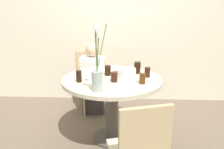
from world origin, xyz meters
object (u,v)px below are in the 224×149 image
(side_plate, at_px, (80,75))
(drink_glass_3, at_px, (79,76))
(chair_left_flank, at_px, (140,149))
(flower_vase, at_px, (97,70))
(drink_glass_0, at_px, (114,77))
(drink_glass_4, at_px, (142,79))
(drink_glass_5, at_px, (147,72))
(birthday_cake, at_px, (126,73))
(chair_far_back, at_px, (90,77))
(person_woman, at_px, (93,81))
(drink_glass_1, at_px, (108,70))
(drink_glass_2, at_px, (137,68))

(side_plate, bearing_deg, drink_glass_3, -81.02)
(chair_left_flank, distance_m, flower_vase, 0.77)
(chair_left_flank, xyz_separation_m, side_plate, (-0.63, 0.98, 0.28))
(flower_vase, height_order, drink_glass_0, flower_vase)
(drink_glass_4, distance_m, drink_glass_5, 0.24)
(chair_left_flank, distance_m, drink_glass_3, 1.01)
(chair_left_flank, distance_m, drink_glass_0, 0.87)
(flower_vase, relative_size, drink_glass_5, 5.88)
(chair_left_flank, bearing_deg, drink_glass_4, -111.18)
(chair_left_flank, height_order, drink_glass_0, chair_left_flank)
(flower_vase, xyz_separation_m, drink_glass_4, (0.43, 0.24, -0.16))
(birthday_cake, distance_m, drink_glass_5, 0.24)
(chair_left_flank, height_order, drink_glass_5, chair_left_flank)
(chair_left_flank, bearing_deg, chair_far_back, -85.99)
(drink_glass_3, bearing_deg, person_woman, 87.73)
(drink_glass_5, xyz_separation_m, person_woman, (-0.70, 0.65, -0.33))
(drink_glass_1, bearing_deg, drink_glass_2, 16.01)
(drink_glass_2, distance_m, drink_glass_4, 0.38)
(drink_glass_3, height_order, drink_glass_4, drink_glass_3)
(drink_glass_0, relative_size, drink_glass_1, 0.91)
(flower_vase, height_order, side_plate, flower_vase)
(flower_vase, bearing_deg, chair_left_flank, -52.92)
(birthday_cake, xyz_separation_m, drink_glass_4, (0.16, -0.23, 0.01))
(drink_glass_4, bearing_deg, chair_left_flank, -95.69)
(flower_vase, relative_size, drink_glass_3, 5.30)
(chair_far_back, relative_size, drink_glass_3, 7.21)
(flower_vase, distance_m, drink_glass_0, 0.36)
(side_plate, xyz_separation_m, drink_glass_5, (0.77, -0.03, 0.05))
(person_woman, bearing_deg, chair_far_back, 113.52)
(drink_glass_3, height_order, person_woman, person_woman)
(chair_left_flank, xyz_separation_m, flower_vase, (-0.36, 0.48, 0.48))
(side_plate, xyz_separation_m, person_woman, (0.07, 0.62, -0.28))
(drink_glass_1, relative_size, drink_glass_2, 0.84)
(drink_glass_4, bearing_deg, drink_glass_0, 170.46)
(birthday_cake, distance_m, drink_glass_0, 0.22)
(birthday_cake, distance_m, drink_glass_4, 0.28)
(chair_left_flank, distance_m, birthday_cake, 1.01)
(chair_far_back, height_order, chair_left_flank, same)
(chair_far_back, height_order, drink_glass_0, chair_far_back)
(chair_left_flank, relative_size, flower_vase, 1.36)
(drink_glass_1, height_order, drink_glass_5, drink_glass_1)
(side_plate, bearing_deg, drink_glass_5, -1.93)
(drink_glass_4, bearing_deg, drink_glass_2, 94.32)
(flower_vase, height_order, drink_glass_4, flower_vase)
(drink_glass_0, relative_size, person_woman, 0.10)
(chair_far_back, xyz_separation_m, side_plate, (-0.01, -0.77, 0.28))
(drink_glass_1, relative_size, drink_glass_4, 1.07)
(drink_glass_4, xyz_separation_m, person_woman, (-0.63, 0.88, -0.33))
(drink_glass_0, relative_size, drink_glass_3, 0.84)
(birthday_cake, height_order, drink_glass_3, birthday_cake)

